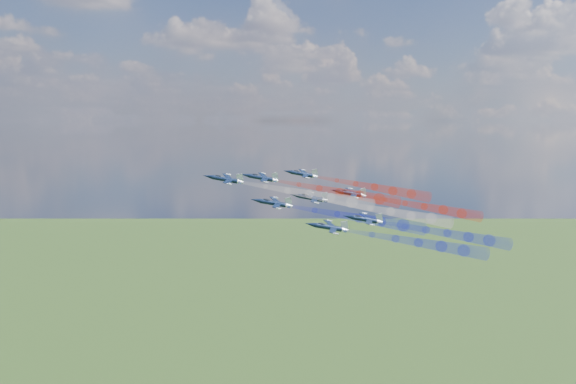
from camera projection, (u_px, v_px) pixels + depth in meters
jet_lead at (225, 179)px, 168.95m from camera, size 13.38×11.96×6.65m
trail_lead at (309, 194)px, 172.83m from camera, size 35.07×15.00×10.98m
jet_inner_left at (273, 203)px, 162.97m from camera, size 13.38×11.96×6.65m
trail_inner_left at (359, 218)px, 166.86m from camera, size 35.07×15.00×10.98m
jet_inner_right at (261, 178)px, 180.28m from camera, size 13.38×11.96×6.65m
trail_inner_right at (340, 192)px, 184.16m from camera, size 35.07×15.00×10.98m
jet_outer_left at (329, 227)px, 153.11m from camera, size 13.38×11.96×6.65m
trail_outer_left at (419, 242)px, 156.99m from camera, size 35.07×15.00×10.98m
jet_center_third at (311, 198)px, 174.06m from camera, size 13.38×11.96×6.65m
trail_center_third at (391, 212)px, 177.95m from camera, size 35.07×15.00×10.98m
jet_outer_right at (302, 174)px, 193.16m from camera, size 13.38×11.96×6.65m
trail_outer_right at (375, 187)px, 197.04m from camera, size 35.07×15.00×10.98m
jet_rear_left at (365, 219)px, 165.63m from camera, size 13.38×11.96×6.65m
trail_rear_left at (447, 234)px, 169.52m from camera, size 35.07×15.00×10.98m
jet_rear_right at (350, 193)px, 185.18m from camera, size 13.38×11.96×6.65m
trail_rear_right at (424, 207)px, 189.06m from camera, size 35.07×15.00×10.98m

